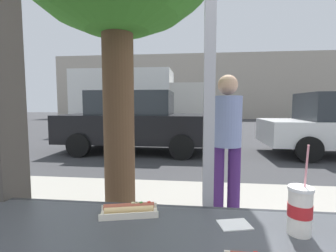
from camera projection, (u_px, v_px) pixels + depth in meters
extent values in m
plane|color=#38383A|center=(197.00, 142.00, 9.10)|extent=(60.00, 60.00, 0.00)
cube|color=#9E998E|center=(200.00, 225.00, 2.76)|extent=(16.00, 2.80, 0.11)
cube|color=#2A2C30|center=(208.00, 210.00, 1.13)|extent=(2.00, 0.02, 0.02)
cube|color=#9E9EA3|center=(210.00, 58.00, 1.12)|extent=(0.05, 0.08, 1.36)
cube|color=#A89E8E|center=(196.00, 87.00, 23.76)|extent=(28.00, 1.20, 6.15)
cylinder|color=silver|center=(300.00, 212.00, 0.89)|extent=(0.08, 0.08, 0.16)
cylinder|color=red|center=(300.00, 210.00, 0.89)|extent=(0.08, 0.08, 0.05)
cylinder|color=black|center=(301.00, 191.00, 0.88)|extent=(0.07, 0.07, 0.01)
cylinder|color=white|center=(301.00, 189.00, 0.88)|extent=(0.09, 0.09, 0.01)
cylinder|color=pink|center=(306.00, 172.00, 0.87)|extent=(0.01, 0.04, 0.20)
cube|color=beige|center=(129.00, 214.00, 1.05)|extent=(0.26, 0.14, 0.01)
cube|color=beige|center=(129.00, 216.00, 1.01)|extent=(0.24, 0.06, 0.03)
cube|color=beige|center=(129.00, 207.00, 1.10)|extent=(0.24, 0.06, 0.03)
cylinder|color=#DBB77A|center=(129.00, 209.00, 1.05)|extent=(0.21, 0.09, 0.04)
cylinder|color=#9E4733|center=(129.00, 206.00, 1.05)|extent=(0.21, 0.08, 0.03)
cube|color=beige|center=(133.00, 203.00, 1.05)|extent=(0.01, 0.01, 0.01)
cube|color=red|center=(149.00, 202.00, 1.06)|extent=(0.02, 0.01, 0.01)
cube|color=beige|center=(136.00, 203.00, 1.05)|extent=(0.02, 0.01, 0.01)
cube|color=#337A2D|center=(141.00, 203.00, 1.06)|extent=(0.02, 0.02, 0.01)
cube|color=beige|center=(137.00, 203.00, 1.05)|extent=(0.01, 0.01, 0.01)
cube|color=white|center=(234.00, 225.00, 0.96)|extent=(0.14, 0.12, 0.00)
cube|color=black|center=(137.00, 128.00, 7.26)|extent=(4.44, 1.86, 0.79)
cube|color=#282D33|center=(133.00, 103.00, 7.21)|extent=(2.31, 1.64, 0.67)
cylinder|color=black|center=(185.00, 137.00, 8.06)|extent=(0.64, 0.18, 0.64)
cylinder|color=black|center=(182.00, 147.00, 6.22)|extent=(0.64, 0.18, 0.64)
cylinder|color=black|center=(104.00, 136.00, 8.37)|extent=(0.64, 0.18, 0.64)
cylinder|color=black|center=(79.00, 145.00, 6.53)|extent=(0.64, 0.18, 0.64)
cylinder|color=black|center=(283.00, 139.00, 7.69)|extent=(0.64, 0.18, 0.64)
cylinder|color=black|center=(309.00, 149.00, 5.92)|extent=(0.64, 0.18, 0.64)
cube|color=silver|center=(124.00, 97.00, 12.07)|extent=(4.70, 2.20, 2.57)
cube|color=beige|center=(188.00, 104.00, 11.75)|extent=(1.90, 2.10, 1.90)
cylinder|color=black|center=(189.00, 122.00, 12.88)|extent=(0.90, 0.24, 0.90)
cylinder|color=black|center=(187.00, 126.00, 10.80)|extent=(0.90, 0.24, 0.90)
cylinder|color=black|center=(116.00, 122.00, 13.37)|extent=(0.90, 0.24, 0.90)
cylinder|color=black|center=(100.00, 125.00, 11.19)|extent=(0.90, 0.24, 0.90)
cylinder|color=#3E2061|center=(218.00, 182.00, 2.79)|extent=(0.14, 0.14, 0.84)
cylinder|color=#3E2061|center=(234.00, 183.00, 2.77)|extent=(0.14, 0.14, 0.84)
cylinder|color=#7281B3|center=(227.00, 121.00, 2.72)|extent=(0.32, 0.32, 0.56)
sphere|color=tan|center=(228.00, 85.00, 2.68)|extent=(0.22, 0.22, 0.22)
cylinder|color=brown|center=(119.00, 129.00, 2.39)|extent=(0.30, 0.30, 2.14)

